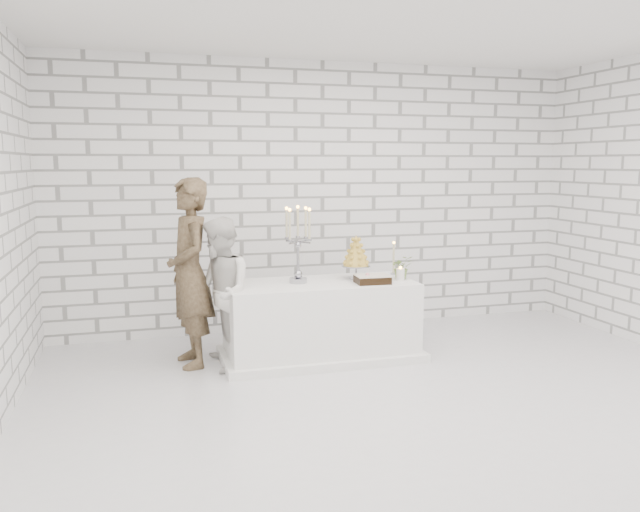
{
  "coord_description": "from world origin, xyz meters",
  "views": [
    {
      "loc": [
        -2.01,
        -4.42,
        1.88
      ],
      "look_at": [
        -0.45,
        1.04,
        1.05
      ],
      "focal_mm": 35.69,
      "sensor_mm": 36.0,
      "label": 1
    }
  ],
  "objects_px": {
    "candelabra": "(298,244)",
    "cake_table": "(320,320)",
    "bride": "(220,294)",
    "croquembouche": "(356,257)",
    "groom": "(190,273)"
  },
  "relations": [
    {
      "from": "candelabra",
      "to": "cake_table",
      "type": "bearing_deg",
      "value": -6.9
    },
    {
      "from": "bride",
      "to": "candelabra",
      "type": "bearing_deg",
      "value": 95.19
    },
    {
      "from": "cake_table",
      "to": "candelabra",
      "type": "height_order",
      "value": "candelabra"
    },
    {
      "from": "croquembouche",
      "to": "groom",
      "type": "bearing_deg",
      "value": 177.54
    },
    {
      "from": "groom",
      "to": "candelabra",
      "type": "height_order",
      "value": "groom"
    },
    {
      "from": "candelabra",
      "to": "croquembouche",
      "type": "xyz_separation_m",
      "value": [
        0.59,
        0.04,
        -0.15
      ]
    },
    {
      "from": "bride",
      "to": "croquembouche",
      "type": "relative_size",
      "value": 3.2
    },
    {
      "from": "groom",
      "to": "bride",
      "type": "relative_size",
      "value": 1.25
    },
    {
      "from": "cake_table",
      "to": "croquembouche",
      "type": "bearing_deg",
      "value": 9.24
    },
    {
      "from": "candelabra",
      "to": "croquembouche",
      "type": "bearing_deg",
      "value": 3.46
    },
    {
      "from": "cake_table",
      "to": "groom",
      "type": "relative_size",
      "value": 1.03
    },
    {
      "from": "groom",
      "to": "croquembouche",
      "type": "xyz_separation_m",
      "value": [
        1.6,
        -0.07,
        0.09
      ]
    },
    {
      "from": "groom",
      "to": "croquembouche",
      "type": "relative_size",
      "value": 4.0
    },
    {
      "from": "candelabra",
      "to": "croquembouche",
      "type": "relative_size",
      "value": 1.69
    },
    {
      "from": "bride",
      "to": "candelabra",
      "type": "height_order",
      "value": "candelabra"
    }
  ]
}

